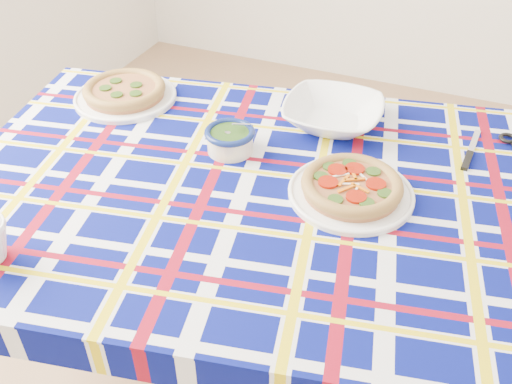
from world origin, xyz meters
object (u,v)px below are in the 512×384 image
at_px(pesto_bowl, 230,138).
at_px(dining_table, 280,213).
at_px(main_focaccia_plate, 352,186).
at_px(serving_bowl, 333,114).

bearing_deg(pesto_bowl, dining_table, -29.39).
bearing_deg(main_focaccia_plate, serving_bowl, 114.63).
xyz_separation_m(pesto_bowl, serving_bowl, (0.19, 0.21, -0.00)).
height_order(pesto_bowl, serving_bowl, pesto_bowl).
relative_size(pesto_bowl, serving_bowl, 0.48).
height_order(main_focaccia_plate, pesto_bowl, pesto_bowl).
xyz_separation_m(dining_table, serving_bowl, (0.03, 0.30, 0.10)).
height_order(dining_table, serving_bowl, serving_bowl).
relative_size(dining_table, serving_bowl, 6.44).
distance_m(main_focaccia_plate, pesto_bowl, 0.32).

